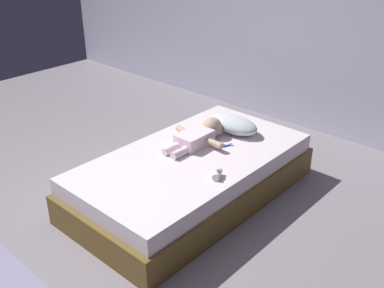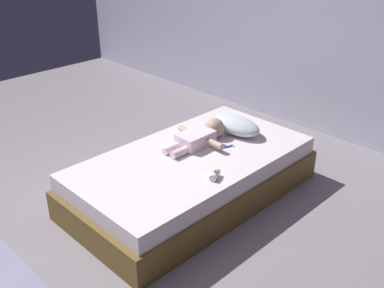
{
  "view_description": "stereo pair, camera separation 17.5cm",
  "coord_description": "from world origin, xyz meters",
  "px_view_note": "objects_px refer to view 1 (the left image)",
  "views": [
    {
      "loc": [
        2.33,
        -1.41,
        2.14
      ],
      "look_at": [
        0.14,
        1.02,
        0.5
      ],
      "focal_mm": 42.2,
      "sensor_mm": 36.0,
      "label": 1
    },
    {
      "loc": [
        2.46,
        -1.29,
        2.14
      ],
      "look_at": [
        0.14,
        1.02,
        0.5
      ],
      "focal_mm": 42.2,
      "sensor_mm": 36.0,
      "label": 2
    }
  ],
  "objects_px": {
    "toothbrush": "(225,146)",
    "baby_bottle": "(217,174)",
    "bed": "(192,176)",
    "pillow": "(233,124)",
    "baby": "(200,135)"
  },
  "relations": [
    {
      "from": "bed",
      "to": "toothbrush",
      "type": "xyz_separation_m",
      "value": [
        0.11,
        0.3,
        0.21
      ]
    },
    {
      "from": "bed",
      "to": "toothbrush",
      "type": "height_order",
      "value": "toothbrush"
    },
    {
      "from": "pillow",
      "to": "baby_bottle",
      "type": "relative_size",
      "value": 3.81
    },
    {
      "from": "pillow",
      "to": "bed",
      "type": "bearing_deg",
      "value": -87.73
    },
    {
      "from": "toothbrush",
      "to": "baby_bottle",
      "type": "relative_size",
      "value": 1.06
    },
    {
      "from": "baby",
      "to": "baby_bottle",
      "type": "height_order",
      "value": "baby"
    },
    {
      "from": "pillow",
      "to": "baby_bottle",
      "type": "xyz_separation_m",
      "value": [
        0.41,
        -0.73,
        -0.04
      ]
    },
    {
      "from": "baby_bottle",
      "to": "pillow",
      "type": "bearing_deg",
      "value": 119.26
    },
    {
      "from": "bed",
      "to": "pillow",
      "type": "relative_size",
      "value": 4.25
    },
    {
      "from": "baby_bottle",
      "to": "bed",
      "type": "bearing_deg",
      "value": 159.47
    },
    {
      "from": "pillow",
      "to": "baby_bottle",
      "type": "height_order",
      "value": "pillow"
    },
    {
      "from": "bed",
      "to": "baby_bottle",
      "type": "relative_size",
      "value": 16.19
    },
    {
      "from": "toothbrush",
      "to": "baby_bottle",
      "type": "xyz_separation_m",
      "value": [
        0.27,
        -0.45,
        0.02
      ]
    },
    {
      "from": "bed",
      "to": "baby",
      "type": "relative_size",
      "value": 3.26
    },
    {
      "from": "toothbrush",
      "to": "pillow",
      "type": "bearing_deg",
      "value": 115.47
    }
  ]
}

